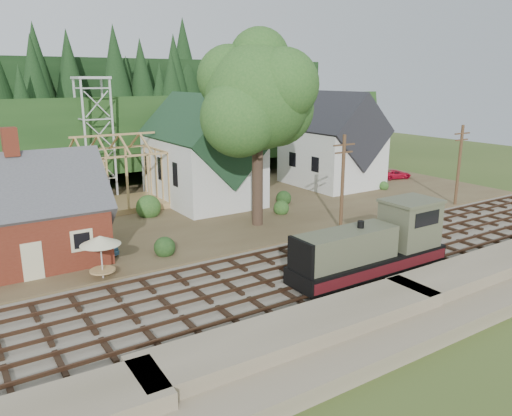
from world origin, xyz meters
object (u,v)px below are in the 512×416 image
car_blue (97,244)px  car_red (396,174)px  patio_set (100,242)px  locomotive (375,247)px

car_blue → car_red: 39.01m
patio_set → locomotive: bearing=-30.0°
car_red → patio_set: 41.17m
patio_set → car_red: bearing=16.6°
locomotive → patio_set: bearing=150.0°
locomotive → car_red: size_ratio=2.89×
car_red → patio_set: bearing=119.8°
car_blue → patio_set: 5.17m
car_blue → patio_set: size_ratio=1.41×
locomotive → car_red: (24.70, 20.26, -1.18)m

